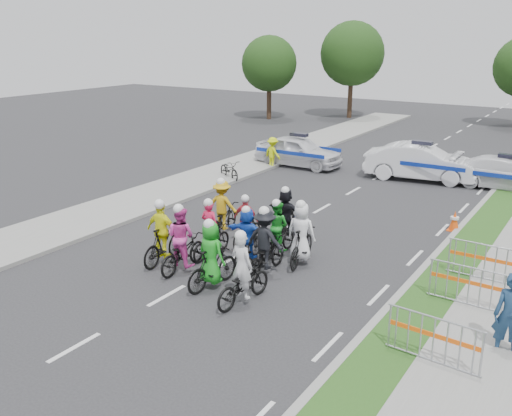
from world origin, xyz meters
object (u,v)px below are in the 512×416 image
Objects in this scene: police_car_2 at (507,173)px; barrier_2 at (485,264)px; rider_3 at (163,239)px; police_car_0 at (299,151)px; rider_8 at (277,234)px; cone_0 at (454,221)px; rider_0 at (243,279)px; rider_6 at (211,237)px; barrier_1 at (469,288)px; barrier_0 at (433,342)px; rider_11 at (286,217)px; tree_3 at (352,54)px; marshal_hiviz at (273,153)px; rider_1 at (212,261)px; rider_5 at (248,239)px; rider_10 at (223,212)px; parked_bike at (229,170)px; rider_4 at (265,248)px; rider_7 at (301,239)px; police_car_1 at (421,162)px; rider_9 at (247,226)px; tree_0 at (269,64)px; rider_2 at (182,246)px.

barrier_2 is at bearing -174.37° from police_car_2.
police_car_0 is at bearing -82.57° from rider_3.
rider_8 is 2.55× the size of cone_0.
rider_6 is (-2.55, 2.06, -0.03)m from rider_0.
barrier_0 is at bearing -90.00° from barrier_1.
rider_11 is at bearing -153.08° from police_car_0.
tree_3 is (-8.33, 29.20, 4.28)m from rider_6.
marshal_hiviz is at bearing 154.97° from cone_0.
rider_5 is at bearing -78.45° from rider_1.
rider_3 reaches higher than rider_6.
rider_10 is at bearing -43.76° from rider_5.
marshal_hiviz is 3.11m from parked_bike.
rider_4 is at bearing 134.53° from rider_10.
rider_11 is at bearing -73.10° from rider_4.
rider_7 reaches higher than police_car_1.
barrier_2 is at bearing -172.31° from rider_9.
police_car_1 is 0.79× the size of tree_0.
rider_4 is 1.17× the size of parked_bike.
rider_2 is 1.17× the size of parked_bike.
police_car_1 reaches higher than parked_bike.
rider_3 is at bearing -8.38° from rider_0.
rider_2 reaches higher than police_car_0.
barrier_2 is at bearing -130.83° from rider_0.
marshal_hiviz reaches higher than barrier_0.
rider_2 is 1.11× the size of rider_11.
barrier_1 is (5.75, -0.57, -0.11)m from rider_8.
police_car_1 is (-0.14, 11.73, 0.06)m from rider_7.
rider_11 is 28.59m from tree_3.
rider_6 is 2.04m from rider_10.
rider_2 is 0.27× the size of tree_3.
rider_7 is (3.43, 2.12, 0.01)m from rider_3.
tree_3 is (-3.84, 18.12, 4.12)m from marshal_hiviz.
rider_6 is at bearing -95.02° from rider_2.
tree_0 reaches higher than rider_4.
police_car_2 is at bearing -106.94° from rider_8.
marshal_hiviz is at bearing 131.42° from barrier_0.
rider_0 reaches higher than police_car_2.
rider_10 is at bearing 153.01° from barrier_0.
rider_0 is at bearing 139.53° from rider_6.
rider_2 is 0.32× the size of tree_0.
rider_9 is (0.47, 2.61, -0.07)m from rider_2.
barrier_2 is at bearing -130.93° from police_car_0.
rider_6 is 2.80m from rider_11.
barrier_1 is at bearing 173.02° from rider_9.
rider_7 is (1.22, 2.69, 0.01)m from rider_1.
rider_6 reaches higher than police_car_0.
barrier_2 is at bearing -163.32° from police_car_1.
rider_9 is at bearing -171.07° from barrier_2.
rider_7 is 0.40× the size of police_car_1.
rider_1 is 15.62m from police_car_2.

